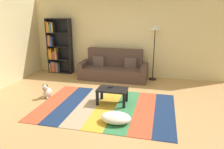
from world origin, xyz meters
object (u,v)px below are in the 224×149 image
at_px(standing_lamp, 155,35).
at_px(pouf, 116,118).
at_px(dog, 47,92).
at_px(couch, 114,69).
at_px(coffee_table, 112,92).
at_px(bookshelf, 57,48).
at_px(tv_remote, 110,87).

bearing_deg(standing_lamp, pouf, -100.41).
bearing_deg(dog, couch, 56.42).
bearing_deg(pouf, coffee_table, 107.64).
relative_size(couch, standing_lamp, 1.26).
bearing_deg(couch, pouf, -76.05).
height_order(pouf, standing_lamp, standing_lamp).
bearing_deg(pouf, dog, 156.76).
bearing_deg(coffee_table, couch, 102.23).
bearing_deg(couch, dog, -123.58).
bearing_deg(pouf, standing_lamp, 79.59).
xyz_separation_m(couch, bookshelf, (-2.21, 0.29, 0.60)).
bearing_deg(coffee_table, tv_remote, 133.09).
xyz_separation_m(coffee_table, pouf, (0.29, -0.91, -0.21)).
relative_size(bookshelf, dog, 4.97).
relative_size(standing_lamp, tv_remote, 11.96).
distance_m(dog, standing_lamp, 3.72).
relative_size(bookshelf, coffee_table, 2.68).
height_order(dog, tv_remote, tv_remote).
relative_size(dog, standing_lamp, 0.22).
relative_size(couch, tv_remote, 15.07).
bearing_deg(standing_lamp, couch, -170.73).
height_order(bookshelf, standing_lamp, bookshelf).
xyz_separation_m(bookshelf, dog, (0.86, -2.31, -0.78)).
bearing_deg(standing_lamp, bookshelf, 178.80).
xyz_separation_m(couch, pouf, (0.73, -2.92, -0.22)).
bearing_deg(couch, tv_remote, -79.23).
xyz_separation_m(pouf, standing_lamp, (0.58, 3.13, 1.38)).
distance_m(couch, bookshelf, 2.30).
bearing_deg(dog, tv_remote, 3.21).
relative_size(coffee_table, pouf, 1.17).
bearing_deg(standing_lamp, dog, -139.75).
distance_m(coffee_table, dog, 1.79).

